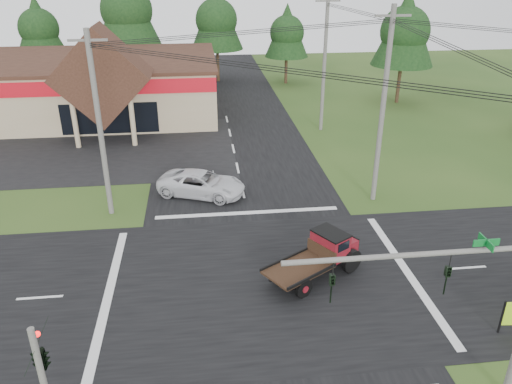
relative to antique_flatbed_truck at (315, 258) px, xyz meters
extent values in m
plane|color=#284418|center=(-2.45, -0.19, -1.05)|extent=(120.00, 120.00, 0.00)
cube|color=black|center=(-2.45, -0.19, -1.04)|extent=(12.00, 120.00, 0.02)
cube|color=black|center=(-2.45, -0.19, -1.03)|extent=(120.00, 12.00, 0.02)
cube|color=black|center=(-16.45, 18.81, -1.03)|extent=(28.00, 14.00, 0.02)
cube|color=tan|center=(-18.45, 29.81, 1.45)|extent=(30.00, 15.00, 5.00)
cube|color=#351E15|center=(-18.45, 29.81, 4.00)|extent=(30.40, 15.40, 0.30)
cube|color=#AA0D18|center=(-18.45, 22.26, 3.05)|extent=(30.00, 0.12, 1.20)
cube|color=#351E15|center=(-12.45, 21.31, 4.25)|extent=(7.78, 4.00, 7.78)
cylinder|color=tan|center=(-14.65, 19.61, 0.95)|extent=(0.40, 0.40, 4.00)
cylinder|color=tan|center=(-10.25, 19.61, 0.95)|extent=(0.40, 0.40, 4.00)
cube|color=black|center=(-12.45, 22.29, 0.45)|extent=(8.00, 0.08, 2.60)
cylinder|color=#595651|center=(1.05, -7.69, 4.95)|extent=(8.00, 0.16, 0.16)
imported|color=black|center=(2.05, -7.69, 3.95)|extent=(0.16, 0.20, 1.00)
imported|color=black|center=(-1.45, -7.69, 3.95)|extent=(0.16, 0.20, 1.00)
cube|color=#0C6626|center=(3.05, -7.69, 5.20)|extent=(0.80, 0.04, 0.22)
imported|color=black|center=(-9.95, -7.49, 2.65)|extent=(0.53, 2.48, 1.00)
sphere|color=#FF0C0C|center=(-9.95, -7.34, 2.85)|extent=(0.18, 0.18, 0.18)
cylinder|color=#595651|center=(-10.45, 7.81, 4.20)|extent=(0.30, 0.30, 10.50)
cube|color=#595651|center=(-10.45, 7.81, 8.85)|extent=(2.00, 0.12, 0.12)
cylinder|color=#595651|center=(5.55, 7.81, 4.70)|extent=(0.30, 0.30, 11.50)
cube|color=#595651|center=(5.55, 7.81, 9.85)|extent=(2.00, 0.12, 0.12)
cylinder|color=#595651|center=(5.55, 21.81, 4.55)|extent=(0.30, 0.30, 11.20)
cube|color=#595651|center=(5.55, 21.81, 9.55)|extent=(2.00, 0.12, 0.12)
cylinder|color=#332316|center=(-22.45, 41.81, 0.70)|extent=(0.36, 0.36, 3.50)
cone|color=black|center=(-22.45, 41.81, 5.75)|extent=(5.60, 5.60, 6.60)
sphere|color=black|center=(-22.45, 41.81, 5.45)|extent=(4.40, 4.40, 4.40)
cylinder|color=#332316|center=(-12.45, 40.81, 1.23)|extent=(0.36, 0.36, 4.55)
cone|color=black|center=(-12.45, 40.81, 7.79)|extent=(7.28, 7.28, 8.58)
sphere|color=black|center=(-12.45, 40.81, 7.40)|extent=(5.72, 5.72, 5.72)
cylinder|color=#332316|center=(-2.45, 41.81, 0.88)|extent=(0.36, 0.36, 3.85)
cone|color=black|center=(-2.45, 41.81, 6.43)|extent=(6.16, 6.16, 7.26)
sphere|color=black|center=(-2.45, 41.81, 6.10)|extent=(4.84, 4.84, 4.84)
cylinder|color=#332316|center=(5.55, 39.81, 0.53)|extent=(0.36, 0.36, 3.15)
cone|color=black|center=(5.55, 39.81, 5.07)|extent=(5.04, 5.04, 5.94)
sphere|color=black|center=(5.55, 39.81, 4.80)|extent=(3.96, 3.96, 3.96)
cylinder|color=#332316|center=(15.55, 29.81, 0.88)|extent=(0.36, 0.36, 3.85)
cone|color=black|center=(15.55, 29.81, 6.43)|extent=(6.16, 6.16, 7.26)
sphere|color=black|center=(15.55, 29.81, 6.10)|extent=(4.84, 4.84, 4.84)
imported|color=silver|center=(-5.06, 9.70, -0.28)|extent=(6.02, 4.39, 1.52)
camera|label=1|loc=(-5.02, -19.21, 12.66)|focal=35.00mm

